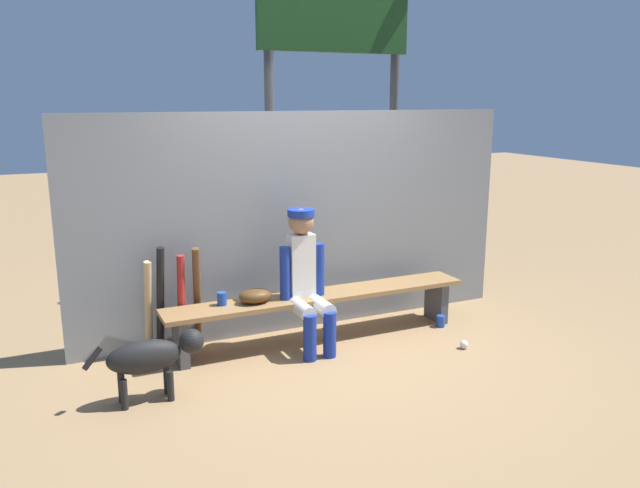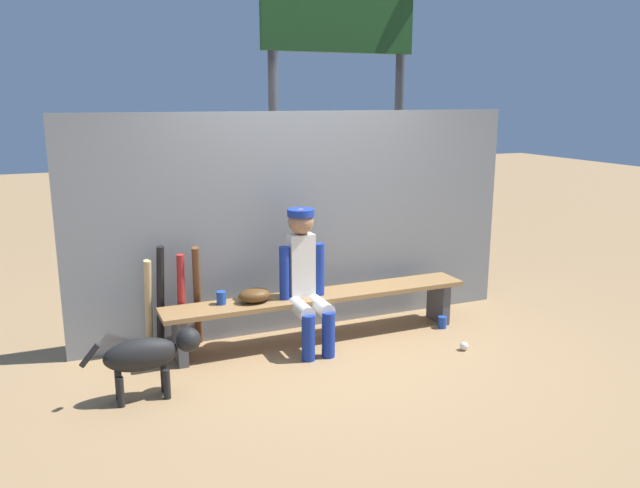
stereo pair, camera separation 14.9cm
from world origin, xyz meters
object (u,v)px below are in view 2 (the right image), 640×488
bat_wood_dark (197,296)px  cup_on_ground (442,322)px  player_seated (306,275)px  bat_aluminum_red (181,303)px  bat_aluminum_black (161,299)px  dugout_bench (320,303)px  baseball (464,346)px  baseball_glove (255,295)px  cup_on_bench (221,298)px  scoreboard (344,56)px  bat_wood_natural (149,306)px  dog (149,354)px

bat_wood_dark → cup_on_ground: (2.20, -0.45, -0.40)m
player_seated → bat_aluminum_red: bearing=161.8°
bat_aluminum_red → bat_aluminum_black: bearing=166.5°
dugout_bench → bat_aluminum_red: (-1.18, 0.23, 0.09)m
dugout_bench → baseball: size_ratio=37.64×
cup_on_ground → player_seated: bearing=176.8°
baseball_glove → player_seated: bearing=-13.8°
dugout_bench → bat_aluminum_black: size_ratio=2.96×
bat_wood_dark → bat_aluminum_black: bat_aluminum_black is taller
dugout_bench → bat_aluminum_black: bearing=168.8°
cup_on_bench → player_seated: bearing=-13.1°
scoreboard → cup_on_ground: bearing=-81.2°
bat_aluminum_red → scoreboard: size_ratio=0.23×
bat_wood_natural → cup_on_bench: bat_wood_natural is taller
dugout_bench → dog: bearing=-160.4°
bat_aluminum_red → player_seated: bearing=-18.2°
player_seated → cup_on_bench: player_seated is taller
cup_on_bench → scoreboard: (1.79, 1.43, 2.07)m
baseball_glove → cup_on_bench: bearing=168.0°
bat_wood_natural → cup_on_ground: 2.68m
dugout_bench → bat_aluminum_black: (-1.34, 0.26, 0.13)m
baseball_glove → dog: 1.12m
bat_wood_dark → dog: (-0.53, -0.82, -0.12)m
player_seated → bat_wood_dark: player_seated is taller
scoreboard → dog: (-2.48, -2.04, -2.22)m
baseball_glove → cup_on_bench: 0.28m
bat_wood_natural → dog: bearing=-98.4°
bat_aluminum_red → cup_on_ground: bearing=-9.8°
bat_wood_natural → scoreboard: bearing=27.2°
bat_wood_dark → bat_aluminum_red: size_ratio=1.08×
dugout_bench → bat_wood_dark: 1.07m
cup_on_bench → scoreboard: bearing=38.6°
dugout_bench → player_seated: (-0.18, -0.10, 0.30)m
player_seated → cup_on_bench: bearing=166.9°
bat_aluminum_red → bat_wood_natural: 0.27m
bat_wood_natural → cup_on_bench: (0.57, -0.22, 0.07)m
bat_aluminum_red → bat_wood_natural: size_ratio=1.02×
cup_on_bench → scoreboard: scoreboard is taller
baseball_glove → baseball: bearing=-23.4°
player_seated → bat_aluminum_black: size_ratio=1.28×
baseball_glove → bat_aluminum_black: bearing=160.3°
cup_on_ground → bat_wood_natural: bearing=170.1°
bat_aluminum_black → scoreboard: bearing=28.4°
dugout_bench → player_seated: bearing=-149.5°
bat_wood_dark → dugout_bench: bearing=-14.5°
cup_on_ground → bat_wood_dark: bearing=168.5°
bat_wood_natural → cup_on_bench: 0.61m
bat_aluminum_black → dog: bearing=-105.1°
player_seated → dog: (-1.38, -0.45, -0.31)m
player_seated → baseball_glove: 0.46m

